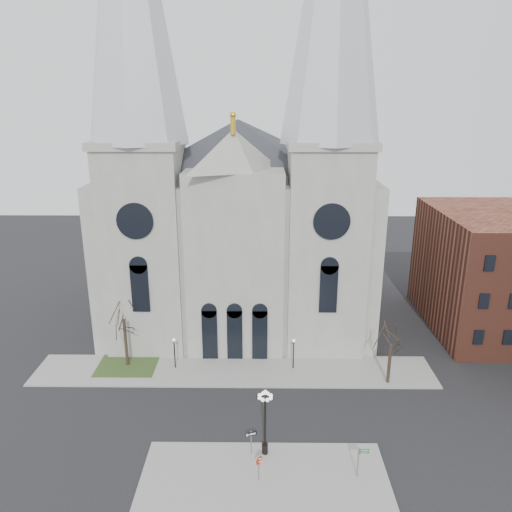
{
  "coord_description": "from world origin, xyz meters",
  "views": [
    {
      "loc": [
        2.7,
        -33.32,
        26.47
      ],
      "look_at": [
        2.26,
        8.0,
        13.23
      ],
      "focal_mm": 35.0,
      "sensor_mm": 36.0,
      "label": 1
    }
  ],
  "objects_px": {
    "stop_sign": "(259,462)",
    "globe_lamp": "(265,414)",
    "one_way_sign": "(251,438)",
    "street_name_sign": "(359,460)"
  },
  "relations": [
    {
      "from": "stop_sign",
      "to": "globe_lamp",
      "type": "height_order",
      "value": "globe_lamp"
    },
    {
      "from": "one_way_sign",
      "to": "street_name_sign",
      "type": "relative_size",
      "value": 0.86
    },
    {
      "from": "stop_sign",
      "to": "one_way_sign",
      "type": "bearing_deg",
      "value": 78.98
    },
    {
      "from": "globe_lamp",
      "to": "one_way_sign",
      "type": "height_order",
      "value": "globe_lamp"
    },
    {
      "from": "globe_lamp",
      "to": "street_name_sign",
      "type": "bearing_deg",
      "value": -19.22
    },
    {
      "from": "globe_lamp",
      "to": "street_name_sign",
      "type": "relative_size",
      "value": 2.31
    },
    {
      "from": "one_way_sign",
      "to": "stop_sign",
      "type": "bearing_deg",
      "value": -97.1
    },
    {
      "from": "globe_lamp",
      "to": "one_way_sign",
      "type": "relative_size",
      "value": 2.69
    },
    {
      "from": "stop_sign",
      "to": "street_name_sign",
      "type": "bearing_deg",
      "value": -19.3
    },
    {
      "from": "stop_sign",
      "to": "street_name_sign",
      "type": "height_order",
      "value": "street_name_sign"
    }
  ]
}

